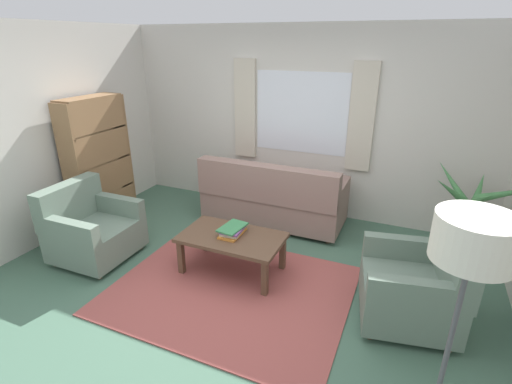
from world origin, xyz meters
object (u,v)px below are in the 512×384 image
Objects in this scene: armchair_right at (417,286)px; potted_plant at (469,221)px; armchair_left at (91,229)px; coffee_table at (232,240)px; standing_lamp at (471,258)px; bookshelf at (102,167)px; couch at (272,199)px; book_stack_on_table at (232,231)px.

potted_plant is at bearing 150.08° from armchair_right.
armchair_left reaches higher than coffee_table.
standing_lamp is (-0.35, -2.67, 0.94)m from potted_plant.
bookshelf reaches higher than armchair_right.
armchair_right is 0.57× the size of bookshelf.
potted_plant is at bearing -177.53° from couch.
book_stack_on_table is (-1.87, 0.07, 0.13)m from armchair_right.
standing_lamp is at bearing -33.28° from book_stack_on_table.
armchair_left is 0.80× the size of coffee_table.
armchair_right is 2.73× the size of book_stack_on_table.
armchair_right is 1.88m from book_stack_on_table.
standing_lamp reaches higher than potted_plant.
armchair_left is 2.46× the size of book_stack_on_table.
book_stack_on_table is at bearing 146.72° from standing_lamp.
couch is 2.16× the size of armchair_left.
couch is at bearing 91.28° from coffee_table.
armchair_right is at bearing 82.93° from bookshelf.
couch is 1.17× the size of standing_lamp.
armchair_left is 4.36m from potted_plant.
bookshelf is at bearing 20.41° from couch.
book_stack_on_table is (-0.01, 0.03, 0.10)m from coffee_table.
coffee_table is 0.68× the size of standing_lamp.
armchair_left reaches higher than book_stack_on_table.
bookshelf is at bearing 168.04° from coffee_table.
coffee_table is 2.73m from potted_plant.
armchair_left is (-1.61, -1.65, -0.01)m from couch.
coffee_table is at bearing -78.21° from armchair_left.
potted_plant is at bearing 82.46° from standing_lamp.
coffee_table is 0.11m from book_stack_on_table.
standing_lamp reaches higher than couch.
bookshelf reaches higher than standing_lamp.
potted_plant is at bearing 30.42° from coffee_table.
potted_plant is at bearing 101.33° from bookshelf.
couch is 1.28m from coffee_table.
armchair_left and armchair_right have the same top height.
coffee_table is at bearing -101.90° from armchair_right.
bookshelf is at bearing 157.37° from standing_lamp.
standing_lamp is at bearing -97.54° from potted_plant.
book_stack_on_table is (0.02, -1.25, 0.12)m from couch.
potted_plant is 0.71× the size of standing_lamp.
bookshelf is (-0.56, 0.84, 0.42)m from armchair_left.
couch reaches higher than armchair_right.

